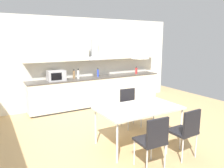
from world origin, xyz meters
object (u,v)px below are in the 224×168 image
at_px(dining_table, 139,109).
at_px(chair_near_left, 153,138).
at_px(bottle_blue, 98,73).
at_px(chair_far_right, 129,104).
at_px(microwave, 56,76).
at_px(chair_near_right, 186,129).
at_px(bottle_red, 136,71).
at_px(bottle_brown, 74,74).
at_px(bottle_white, 78,74).
at_px(pendant_lamp, 140,52).

bearing_deg(dining_table, chair_near_left, -113.01).
distance_m(bottle_blue, chair_far_right, 2.01).
distance_m(microwave, bottle_blue, 1.31).
height_order(bottle_blue, chair_near_right, bottle_blue).
distance_m(bottle_red, chair_near_left, 4.24).
relative_size(bottle_brown, bottle_white, 0.98).
xyz_separation_m(bottle_brown, chair_far_right, (0.62, -1.96, -0.47)).
bearing_deg(chair_near_right, chair_near_left, 180.00).
distance_m(bottle_white, chair_far_right, 2.06).
height_order(microwave, bottle_white, bottle_white).
bearing_deg(bottle_brown, dining_table, -84.75).
distance_m(bottle_brown, bottle_white, 0.13).
xyz_separation_m(bottle_brown, bottle_blue, (0.77, -0.01, -0.01)).
relative_size(bottle_red, bottle_blue, 0.87).
bearing_deg(chair_near_left, bottle_white, 86.46).
bearing_deg(bottle_white, bottle_blue, 0.90).
relative_size(chair_near_left, pendant_lamp, 2.72).
height_order(microwave, chair_near_left, microwave).
bearing_deg(bottle_red, pendant_lamp, -125.14).
relative_size(microwave, chair_far_right, 0.55).
relative_size(chair_near_right, chair_far_right, 1.00).
xyz_separation_m(dining_table, chair_far_right, (0.36, 0.84, -0.16)).
height_order(microwave, bottle_brown, microwave).
xyz_separation_m(microwave, bottle_blue, (1.31, 0.05, -0.03)).
bearing_deg(microwave, bottle_red, -0.71).
bearing_deg(chair_near_right, bottle_red, 66.41).
distance_m(bottle_brown, bottle_blue, 0.77).
relative_size(bottle_red, chair_near_left, 0.27).
bearing_deg(bottle_red, microwave, 179.29).
bearing_deg(microwave, bottle_blue, 2.12).
distance_m(microwave, chair_far_right, 2.28).
bearing_deg(chair_far_right, chair_near_left, -113.07).
xyz_separation_m(microwave, dining_table, (0.80, -2.75, -0.34)).
bearing_deg(pendant_lamp, bottle_blue, 79.62).
height_order(bottle_red, bottle_brown, bottle_brown).
distance_m(bottle_blue, bottle_white, 0.64).
bearing_deg(chair_near_left, bottle_blue, 76.55).
relative_size(bottle_red, chair_near_right, 0.27).
distance_m(microwave, bottle_red, 2.71).
distance_m(dining_table, chair_near_right, 0.93).
bearing_deg(bottle_white, dining_table, -87.26).
xyz_separation_m(bottle_white, chair_near_right, (0.49, -3.63, -0.48)).
bearing_deg(pendant_lamp, bottle_red, 54.86).
xyz_separation_m(microwave, chair_near_right, (1.15, -3.59, -0.49)).
xyz_separation_m(microwave, bottle_white, (0.67, 0.04, -0.02)).
bearing_deg(bottle_red, dining_table, -125.14).
xyz_separation_m(bottle_brown, chair_near_right, (0.61, -3.65, -0.47)).
xyz_separation_m(chair_far_right, pendant_lamp, (-0.36, -0.84, 1.23)).
relative_size(chair_far_right, pendant_lamp, 2.72).
xyz_separation_m(bottle_white, pendant_lamp, (0.13, -2.78, 0.76)).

